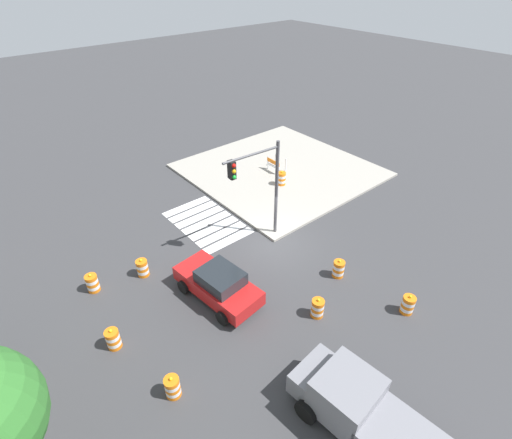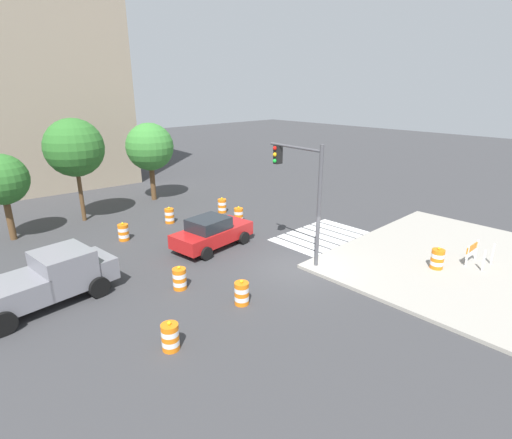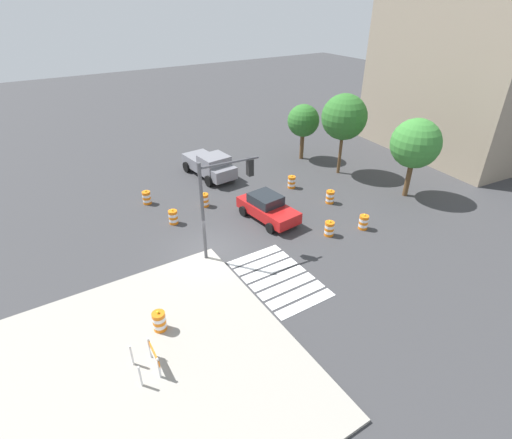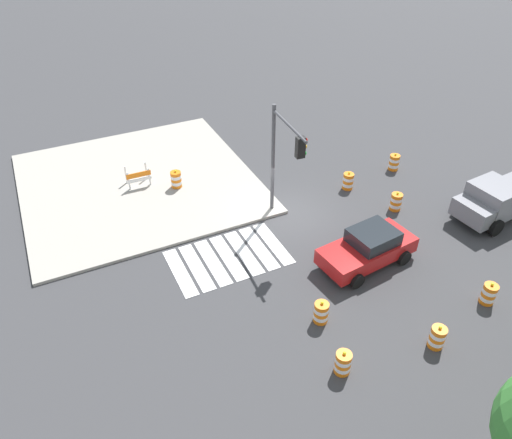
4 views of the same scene
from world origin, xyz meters
name	(u,v)px [view 1 (image 1 of 4)]	position (x,y,z in m)	size (l,w,h in m)	color
ground_plane	(274,242)	(0.00, 0.00, 0.00)	(120.00, 120.00, 0.00)	#38383A
sidewalk_corner	(280,170)	(6.00, -6.00, 0.07)	(12.00, 12.00, 0.15)	#9E998E
crosswalk_stripes	(207,222)	(4.00, 1.80, 0.01)	(5.10, 3.20, 0.02)	silver
sports_car	(218,284)	(-1.33, 4.68, 0.81)	(4.48, 2.50, 1.63)	red
pickup_truck	(360,410)	(-9.15, 4.58, 0.97)	(5.30, 2.71, 1.92)	slate
traffic_barrel_near_corner	(408,305)	(-7.46, -1.16, 0.45)	(0.56, 0.56, 1.02)	orange
traffic_barrel_crosswalk_end	(92,283)	(2.82, 8.99, 0.45)	(0.56, 0.56, 1.02)	orange
traffic_barrel_median_near	(317,308)	(-5.03, 2.03, 0.45)	(0.56, 0.56, 1.02)	orange
traffic_barrel_median_far	(113,339)	(-0.84, 9.54, 0.45)	(0.56, 0.56, 1.02)	orange
traffic_barrel_far_curb	(142,268)	(2.28, 6.71, 0.45)	(0.56, 0.56, 1.02)	orange
traffic_barrel_lane_center	(338,269)	(-3.98, -0.63, 0.45)	(0.56, 0.56, 1.02)	orange
traffic_barrel_opposite_curb	(173,387)	(-4.20, 8.75, 0.45)	(0.56, 0.56, 1.02)	orange
traffic_barrel_on_sidewalk	(282,178)	(4.27, -4.55, 0.60)	(0.56, 0.56, 1.02)	orange
construction_barricade	(275,164)	(6.03, -5.53, 0.72)	(1.30, 0.80, 1.00)	silver
traffic_light_pole	(259,179)	(0.67, 0.54, 3.91)	(0.48, 3.29, 5.50)	#4C4C51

